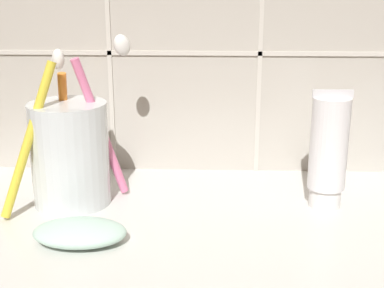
{
  "coord_description": "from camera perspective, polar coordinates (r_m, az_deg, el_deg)",
  "views": [
    {
      "loc": [
        -3.85,
        -46.84,
        24.69
      ],
      "look_at": [
        -5.63,
        2.0,
        9.51
      ],
      "focal_mm": 50.0,
      "sensor_mm": 36.0,
      "label": 1
    }
  ],
  "objects": [
    {
      "name": "tile_wall_backsplash",
      "position": [
        0.63,
        5.76,
        14.34
      ],
      "size": [
        80.14,
        1.72,
        43.13
      ],
      "color": "#B7B2A8",
      "rests_on": "ground"
    },
    {
      "name": "toothbrush_cup",
      "position": [
        0.56,
        -12.91,
        -0.74
      ],
      "size": [
        13.89,
        10.69,
        17.53
      ],
      "color": "silver",
      "rests_on": "sink_counter"
    },
    {
      "name": "soap_bar",
      "position": [
        0.49,
        -11.88,
        -9.23
      ],
      "size": [
        8.42,
        5.26,
        2.05
      ],
      "primitive_type": "ellipsoid",
      "color": "silver",
      "rests_on": "sink_counter"
    },
    {
      "name": "toothpaste_tube",
      "position": [
        0.56,
        14.34,
        -0.68
      ],
      "size": [
        4.0,
        3.81,
        12.31
      ],
      "color": "white",
      "rests_on": "sink_counter"
    },
    {
      "name": "sink_counter",
      "position": [
        0.53,
        6.15,
        -9.61
      ],
      "size": [
        70.14,
        32.0,
        2.0
      ],
      "primitive_type": "cube",
      "color": "silver",
      "rests_on": "ground"
    }
  ]
}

